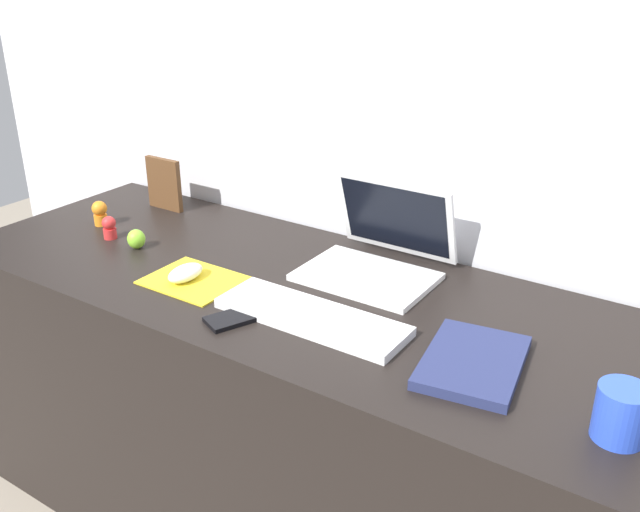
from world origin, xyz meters
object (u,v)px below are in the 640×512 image
(keyboard, at_px, (311,317))
(coffee_mug, at_px, (621,413))
(cell_phone, at_px, (237,317))
(laptop, at_px, (380,250))
(picture_frame, at_px, (164,184))
(toy_figurine_orange, at_px, (100,212))
(toy_figurine_red, at_px, (109,227))
(notebook_pad, at_px, (473,362))
(mouse, at_px, (185,273))
(toy_figurine_lime, at_px, (136,239))

(keyboard, distance_m, coffee_mug, 0.61)
(cell_phone, height_order, coffee_mug, coffee_mug)
(laptop, distance_m, picture_frame, 0.73)
(toy_figurine_orange, height_order, toy_figurine_red, toy_figurine_orange)
(notebook_pad, bearing_deg, cell_phone, -176.84)
(keyboard, xyz_separation_m, picture_frame, (-0.73, 0.32, 0.06))
(keyboard, height_order, toy_figurine_red, toy_figurine_red)
(mouse, distance_m, toy_figurine_red, 0.35)
(toy_figurine_lime, relative_size, toy_figurine_red, 0.82)
(cell_phone, bearing_deg, toy_figurine_red, -171.66)
(laptop, bearing_deg, cell_phone, -108.87)
(picture_frame, bearing_deg, laptop, -2.16)
(coffee_mug, xyz_separation_m, toy_figurine_orange, (-1.39, 0.17, -0.01))
(mouse, distance_m, toy_figurine_orange, 0.46)
(notebook_pad, bearing_deg, picture_frame, 155.61)
(picture_frame, bearing_deg, toy_figurine_lime, -59.42)
(coffee_mug, height_order, toy_figurine_red, coffee_mug)
(coffee_mug, distance_m, toy_figurine_orange, 1.40)
(notebook_pad, xyz_separation_m, toy_figurine_orange, (-1.12, 0.10, 0.03))
(coffee_mug, distance_m, toy_figurine_lime, 1.19)
(toy_figurine_red, bearing_deg, mouse, -12.95)
(notebook_pad, bearing_deg, toy_figurine_lime, 168.34)
(mouse, relative_size, toy_figurine_orange, 1.40)
(toy_figurine_lime, height_order, toy_figurine_red, toy_figurine_red)
(notebook_pad, relative_size, toy_figurine_lime, 4.80)
(mouse, xyz_separation_m, toy_figurine_orange, (-0.44, 0.13, 0.02))
(keyboard, xyz_separation_m, toy_figurine_lime, (-0.58, 0.07, 0.02))
(laptop, distance_m, mouse, 0.45)
(cell_phone, bearing_deg, mouse, -175.35)
(coffee_mug, bearing_deg, keyboard, 176.14)
(notebook_pad, height_order, toy_figurine_lime, toy_figurine_lime)
(toy_figurine_orange, distance_m, toy_figurine_red, 0.11)
(mouse, relative_size, picture_frame, 0.64)
(laptop, xyz_separation_m, toy_figurine_orange, (-0.78, -0.17, -0.02))
(cell_phone, height_order, toy_figurine_orange, toy_figurine_orange)
(notebook_pad, bearing_deg, keyboard, 174.91)
(mouse, height_order, cell_phone, mouse)
(coffee_mug, distance_m, toy_figurine_red, 1.30)
(toy_figurine_lime, bearing_deg, cell_phone, -17.86)
(keyboard, height_order, toy_figurine_orange, toy_figurine_orange)
(coffee_mug, bearing_deg, laptop, 151.44)
(keyboard, xyz_separation_m, cell_phone, (-0.13, -0.08, -0.01))
(laptop, xyz_separation_m, toy_figurine_red, (-0.68, -0.22, -0.02))
(laptop, xyz_separation_m, coffee_mug, (0.61, -0.33, -0.01))
(laptop, xyz_separation_m, cell_phone, (-0.13, -0.37, -0.05))
(picture_frame, xyz_separation_m, toy_figurine_red, (0.04, -0.24, -0.04))
(keyboard, xyz_separation_m, toy_figurine_orange, (-0.78, 0.13, 0.03))
(keyboard, relative_size, notebook_pad, 1.71)
(mouse, xyz_separation_m, picture_frame, (-0.39, 0.32, 0.05))
(cell_phone, distance_m, notebook_pad, 0.48)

